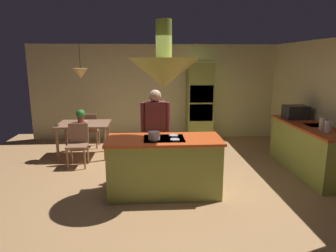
% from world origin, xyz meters
% --- Properties ---
extents(ground, '(8.16, 8.16, 0.00)m').
position_xyz_m(ground, '(0.00, 0.00, 0.00)').
color(ground, '#AD7F51').
extents(wall_back, '(6.80, 0.10, 2.55)m').
position_xyz_m(wall_back, '(0.00, 3.45, 1.27)').
color(wall_back, beige).
rests_on(wall_back, ground).
extents(kitchen_island, '(1.83, 0.81, 0.95)m').
position_xyz_m(kitchen_island, '(0.00, -0.20, 0.47)').
color(kitchen_island, '#939E42').
rests_on(kitchen_island, ground).
extents(counter_run_right, '(0.73, 2.22, 0.93)m').
position_xyz_m(counter_run_right, '(2.84, 0.60, 0.48)').
color(counter_run_right, '#939E42').
rests_on(counter_run_right, ground).
extents(oven_tower, '(0.66, 0.62, 2.09)m').
position_xyz_m(oven_tower, '(1.10, 3.04, 1.05)').
color(oven_tower, '#939E42').
rests_on(oven_tower, ground).
extents(dining_table, '(1.13, 0.83, 0.76)m').
position_xyz_m(dining_table, '(-1.70, 1.90, 0.66)').
color(dining_table, '#8F6349').
rests_on(dining_table, ground).
extents(person_at_island, '(0.53, 0.22, 1.64)m').
position_xyz_m(person_at_island, '(-0.12, 0.47, 0.94)').
color(person_at_island, tan).
rests_on(person_at_island, ground).
extents(range_hood, '(1.10, 1.10, 1.00)m').
position_xyz_m(range_hood, '(0.00, -0.20, 1.99)').
color(range_hood, '#939E42').
extents(pendant_light_over_table, '(0.32, 0.32, 0.82)m').
position_xyz_m(pendant_light_over_table, '(-1.70, 1.90, 1.86)').
color(pendant_light_over_table, '#E0B266').
extents(chair_facing_island, '(0.40, 0.40, 0.87)m').
position_xyz_m(chair_facing_island, '(-1.70, 1.26, 0.50)').
color(chair_facing_island, '#8F6349').
rests_on(chair_facing_island, ground).
extents(chair_by_back_wall, '(0.40, 0.40, 0.87)m').
position_xyz_m(chair_by_back_wall, '(-1.70, 2.54, 0.50)').
color(chair_by_back_wall, '#8F6349').
rests_on(chair_by_back_wall, ground).
extents(potted_plant_on_table, '(0.20, 0.20, 0.30)m').
position_xyz_m(potted_plant_on_table, '(-1.77, 1.97, 0.93)').
color(potted_plant_on_table, '#99382D').
rests_on(potted_plant_on_table, dining_table).
extents(cup_on_table, '(0.07, 0.07, 0.09)m').
position_xyz_m(cup_on_table, '(-1.61, 1.69, 0.81)').
color(cup_on_table, white).
rests_on(cup_on_table, dining_table).
extents(canister_flour, '(0.12, 0.12, 0.19)m').
position_xyz_m(canister_flour, '(2.84, 0.06, 1.03)').
color(canister_flour, silver).
rests_on(canister_flour, counter_run_right).
extents(canister_sugar, '(0.11, 0.11, 0.21)m').
position_xyz_m(canister_sugar, '(2.84, 0.24, 1.04)').
color(canister_sugar, silver).
rests_on(canister_sugar, counter_run_right).
extents(microwave_on_counter, '(0.46, 0.36, 0.28)m').
position_xyz_m(microwave_on_counter, '(2.84, 1.25, 1.07)').
color(microwave_on_counter, '#232326').
rests_on(microwave_on_counter, counter_run_right).
extents(cooking_pot_on_cooktop, '(0.18, 0.18, 0.12)m').
position_xyz_m(cooking_pot_on_cooktop, '(-0.16, -0.33, 1.01)').
color(cooking_pot_on_cooktop, '#B2B2B7').
rests_on(cooking_pot_on_cooktop, kitchen_island).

